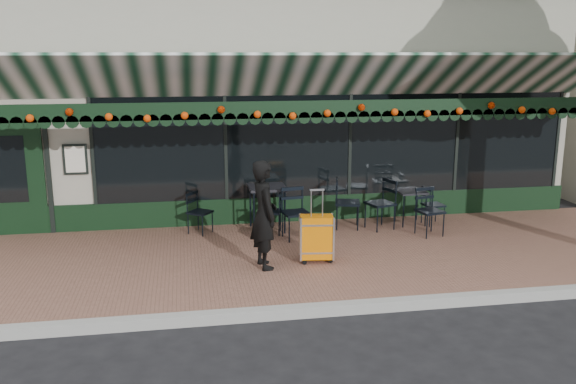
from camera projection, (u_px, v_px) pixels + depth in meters
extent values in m
plane|color=black|center=(325.00, 312.00, 8.09)|extent=(80.00, 80.00, 0.00)
cube|color=brown|center=(297.00, 258.00, 9.99)|extent=(18.00, 4.00, 0.15)
cube|color=#9E9E99|center=(327.00, 309.00, 7.99)|extent=(18.00, 0.16, 0.15)
cube|color=#A6A090|center=(253.00, 98.00, 15.27)|extent=(12.00, 8.00, 4.50)
cube|color=black|center=(340.00, 144.00, 11.74)|extent=(9.20, 0.04, 2.00)
cube|color=black|center=(12.00, 175.00, 10.83)|extent=(1.10, 0.07, 2.20)
cube|color=silver|center=(75.00, 159.00, 10.92)|extent=(0.42, 0.04, 0.55)
cube|color=black|center=(292.00, 109.00, 9.96)|extent=(12.00, 0.03, 0.28)
cylinder|color=#DD4806|center=(293.00, 111.00, 9.91)|extent=(11.60, 0.12, 0.12)
imported|color=black|center=(264.00, 215.00, 9.19)|extent=(0.50, 0.67, 1.66)
cube|color=orange|center=(317.00, 237.00, 9.52)|extent=(0.54, 0.34, 0.68)
cube|color=black|center=(316.00, 259.00, 9.60)|extent=(0.54, 0.34, 0.07)
cube|color=silver|center=(317.00, 203.00, 9.40)|extent=(0.23, 0.06, 0.42)
cube|color=black|center=(411.00, 192.00, 11.60)|extent=(0.53, 0.53, 0.04)
cylinder|color=black|center=(403.00, 211.00, 11.42)|extent=(0.03, 0.03, 0.62)
cylinder|color=black|center=(426.00, 210.00, 11.50)|extent=(0.03, 0.03, 0.62)
cylinder|color=black|center=(395.00, 206.00, 11.85)|extent=(0.03, 0.03, 0.62)
cylinder|color=black|center=(417.00, 205.00, 11.92)|extent=(0.03, 0.03, 0.62)
cube|color=black|center=(267.00, 187.00, 11.15)|extent=(0.67, 0.67, 0.04)
cylinder|color=black|center=(254.00, 214.00, 10.93)|extent=(0.03, 0.03, 0.79)
cylinder|color=black|center=(285.00, 213.00, 11.02)|extent=(0.03, 0.03, 0.79)
cylinder|color=black|center=(250.00, 206.00, 11.47)|extent=(0.03, 0.03, 0.79)
cylinder|color=black|center=(280.00, 205.00, 11.56)|extent=(0.03, 0.03, 0.79)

